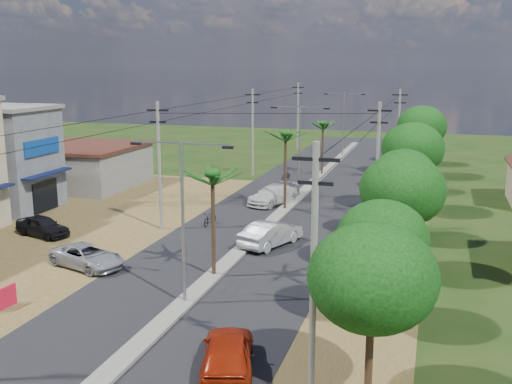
# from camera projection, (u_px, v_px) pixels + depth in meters

# --- Properties ---
(ground) EXTENTS (160.00, 160.00, 0.00)m
(ground) POSITION_uv_depth(u_px,v_px,m) (185.00, 304.00, 29.19)
(ground) COLOR black
(ground) RESTS_ON ground
(road) EXTENTS (12.00, 110.00, 0.04)m
(road) POSITION_uv_depth(u_px,v_px,m) (268.00, 226.00, 43.23)
(road) COLOR black
(road) RESTS_ON ground
(median) EXTENTS (1.00, 90.00, 0.18)m
(median) POSITION_uv_depth(u_px,v_px,m) (278.00, 215.00, 46.02)
(median) COLOR #605E56
(median) RESTS_ON ground
(dirt_lot_west) EXTENTS (18.00, 46.00, 0.04)m
(dirt_lot_west) POSITION_uv_depth(u_px,v_px,m) (29.00, 235.00, 40.92)
(dirt_lot_west) COLOR #523D1C
(dirt_lot_west) RESTS_ON ground
(dirt_shoulder_east) EXTENTS (5.00, 90.00, 0.03)m
(dirt_shoulder_east) POSITION_uv_depth(u_px,v_px,m) (388.00, 235.00, 40.83)
(dirt_shoulder_east) COLOR #523D1C
(dirt_shoulder_east) RESTS_ON ground
(low_shed) EXTENTS (10.40, 10.40, 3.95)m
(low_shed) POSITION_uv_depth(u_px,v_px,m) (82.00, 166.00, 57.18)
(low_shed) COLOR #605E56
(low_shed) RESTS_ON ground
(tree_east_a) EXTENTS (4.40, 4.40, 6.37)m
(tree_east_a) POSITION_uv_depth(u_px,v_px,m) (373.00, 278.00, 19.95)
(tree_east_a) COLOR black
(tree_east_a) RESTS_ON ground
(tree_east_b) EXTENTS (4.00, 4.00, 5.83)m
(tree_east_b) POSITION_uv_depth(u_px,v_px,m) (382.00, 239.00, 25.70)
(tree_east_b) COLOR black
(tree_east_b) RESTS_ON ground
(tree_east_c) EXTENTS (4.60, 4.60, 6.83)m
(tree_east_c) POSITION_uv_depth(u_px,v_px,m) (402.00, 190.00, 31.99)
(tree_east_c) COLOR black
(tree_east_c) RESTS_ON ground
(tree_east_d) EXTENTS (4.20, 4.20, 6.13)m
(tree_east_d) POSITION_uv_depth(u_px,v_px,m) (404.00, 177.00, 38.73)
(tree_east_d) COLOR black
(tree_east_d) RESTS_ON ground
(tree_east_e) EXTENTS (4.80, 4.80, 7.14)m
(tree_east_e) POSITION_uv_depth(u_px,v_px,m) (413.00, 149.00, 46.01)
(tree_east_e) COLOR black
(tree_east_e) RESTS_ON ground
(tree_east_f) EXTENTS (3.80, 3.80, 5.52)m
(tree_east_f) POSITION_uv_depth(u_px,v_px,m) (411.00, 150.00, 53.86)
(tree_east_f) COLOR black
(tree_east_f) RESTS_ON ground
(tree_east_g) EXTENTS (5.00, 5.00, 7.38)m
(tree_east_g) POSITION_uv_depth(u_px,v_px,m) (422.00, 127.00, 60.90)
(tree_east_g) COLOR black
(tree_east_g) RESTS_ON ground
(tree_east_h) EXTENTS (4.40, 4.40, 6.52)m
(tree_east_h) POSITION_uv_depth(u_px,v_px,m) (421.00, 125.00, 68.60)
(tree_east_h) COLOR black
(tree_east_h) RESTS_ON ground
(palm_median_near) EXTENTS (2.00, 2.00, 6.15)m
(palm_median_near) POSITION_uv_depth(u_px,v_px,m) (213.00, 178.00, 31.78)
(palm_median_near) COLOR black
(palm_median_near) RESTS_ON ground
(palm_median_mid) EXTENTS (2.00, 2.00, 6.55)m
(palm_median_mid) POSITION_uv_depth(u_px,v_px,m) (286.00, 137.00, 46.68)
(palm_median_mid) COLOR black
(palm_median_mid) RESTS_ON ground
(palm_median_far) EXTENTS (2.00, 2.00, 5.85)m
(palm_median_far) POSITION_uv_depth(u_px,v_px,m) (323.00, 125.00, 61.79)
(palm_median_far) COLOR black
(palm_median_far) RESTS_ON ground
(streetlight_near) EXTENTS (5.10, 0.18, 8.00)m
(streetlight_near) POSITION_uv_depth(u_px,v_px,m) (182.00, 209.00, 28.19)
(streetlight_near) COLOR gray
(streetlight_near) RESTS_ON ground
(streetlight_mid) EXTENTS (5.10, 0.18, 8.00)m
(streetlight_mid) POSITION_uv_depth(u_px,v_px,m) (299.00, 143.00, 51.59)
(streetlight_mid) COLOR gray
(streetlight_mid) RESTS_ON ground
(streetlight_far) EXTENTS (5.10, 0.18, 8.00)m
(streetlight_far) POSITION_uv_depth(u_px,v_px,m) (343.00, 119.00, 75.00)
(streetlight_far) COLOR gray
(streetlight_far) RESTS_ON ground
(utility_pole_w_b) EXTENTS (1.60, 0.24, 9.00)m
(utility_pole_w_b) POSITION_uv_depth(u_px,v_px,m) (159.00, 163.00, 41.41)
(utility_pole_w_b) COLOR #605E56
(utility_pole_w_b) RESTS_ON ground
(utility_pole_w_c) EXTENTS (1.60, 0.24, 9.00)m
(utility_pole_w_c) POSITION_uv_depth(u_px,v_px,m) (253.00, 130.00, 62.00)
(utility_pole_w_c) COLOR #605E56
(utility_pole_w_c) RESTS_ON ground
(utility_pole_w_d) EXTENTS (1.60, 0.24, 9.00)m
(utility_pole_w_d) POSITION_uv_depth(u_px,v_px,m) (298.00, 114.00, 81.66)
(utility_pole_w_d) COLOR #605E56
(utility_pole_w_d) RESTS_ON ground
(utility_pole_e_a) EXTENTS (1.60, 0.24, 9.00)m
(utility_pole_e_a) POSITION_uv_depth(u_px,v_px,m) (314.00, 265.00, 20.46)
(utility_pole_e_a) COLOR #605E56
(utility_pole_e_a) RESTS_ON ground
(utility_pole_e_b) EXTENTS (1.60, 0.24, 9.00)m
(utility_pole_e_b) POSITION_uv_depth(u_px,v_px,m) (377.00, 164.00, 41.06)
(utility_pole_e_b) COLOR #605E56
(utility_pole_e_b) RESTS_ON ground
(utility_pole_e_c) EXTENTS (1.60, 0.24, 9.00)m
(utility_pole_e_c) POSITION_uv_depth(u_px,v_px,m) (398.00, 131.00, 61.65)
(utility_pole_e_c) COLOR #605E56
(utility_pole_e_c) RESTS_ON ground
(car_red_near) EXTENTS (3.20, 5.12, 1.63)m
(car_red_near) POSITION_uv_depth(u_px,v_px,m) (227.00, 354.00, 22.44)
(car_red_near) COLOR maroon
(car_red_near) RESTS_ON ground
(car_silver_mid) EXTENTS (3.36, 5.21, 1.62)m
(car_silver_mid) POSITION_uv_depth(u_px,v_px,m) (271.00, 234.00, 38.32)
(car_silver_mid) COLOR #95979C
(car_silver_mid) RESTS_ON ground
(car_white_far) EXTENTS (3.87, 5.72, 1.54)m
(car_white_far) POSITION_uv_depth(u_px,v_px,m) (273.00, 195.00, 49.85)
(car_white_far) COLOR #BABAB6
(car_white_far) RESTS_ON ground
(car_parked_silver) EXTENTS (5.16, 3.53, 1.31)m
(car_parked_silver) POSITION_uv_depth(u_px,v_px,m) (87.00, 257.00, 34.27)
(car_parked_silver) COLOR #95979C
(car_parked_silver) RESTS_ON ground
(car_parked_dark) EXTENTS (4.39, 2.67, 1.40)m
(car_parked_dark) POSITION_uv_depth(u_px,v_px,m) (42.00, 227.00, 40.52)
(car_parked_dark) COLOR black
(car_parked_dark) RESTS_ON ground
(moto_rider_east) EXTENTS (1.26, 2.02, 1.00)m
(moto_rider_east) POSITION_uv_depth(u_px,v_px,m) (246.00, 376.00, 21.51)
(moto_rider_east) COLOR black
(moto_rider_east) RESTS_ON ground
(moto_rider_west_a) EXTENTS (0.82, 1.89, 0.96)m
(moto_rider_west_a) POSITION_uv_depth(u_px,v_px,m) (210.00, 219.00, 43.32)
(moto_rider_west_a) COLOR black
(moto_rider_west_a) RESTS_ON ground
(moto_rider_west_b) EXTENTS (0.92, 1.68, 0.97)m
(moto_rider_west_b) POSITION_uv_depth(u_px,v_px,m) (286.00, 176.00, 60.15)
(moto_rider_west_b) COLOR black
(moto_rider_west_b) RESTS_ON ground
(roadside_sign) EXTENTS (0.24, 1.30, 1.08)m
(roadside_sign) POSITION_uv_depth(u_px,v_px,m) (6.00, 298.00, 28.58)
(roadside_sign) COLOR #B41028
(roadside_sign) RESTS_ON ground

